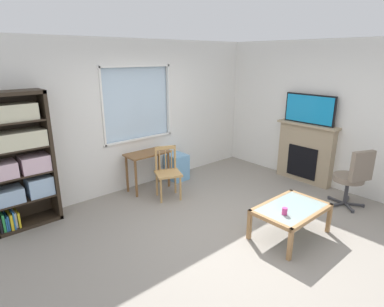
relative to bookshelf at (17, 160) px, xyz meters
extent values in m
cube|color=gray|center=(2.10, -1.99, -1.01)|extent=(6.25, 5.47, 0.02)
cube|color=silver|center=(2.10, 0.24, -0.55)|extent=(5.25, 0.12, 0.89)
cube|color=silver|center=(2.10, 0.24, 1.46)|extent=(5.25, 0.12, 0.45)
cube|color=silver|center=(0.44, 0.24, 0.56)|extent=(1.94, 0.12, 1.34)
cube|color=silver|center=(3.75, 0.24, 0.56)|extent=(1.93, 0.12, 1.34)
cube|color=silver|center=(2.10, 0.25, 0.56)|extent=(1.38, 0.02, 1.34)
cube|color=white|center=(2.10, 0.18, -0.09)|extent=(1.44, 0.06, 0.03)
cube|color=white|center=(2.10, 0.18, 1.22)|extent=(1.44, 0.06, 0.03)
cube|color=white|center=(1.41, 0.18, 0.56)|extent=(0.03, 0.06, 1.34)
cube|color=white|center=(2.79, 0.18, 0.56)|extent=(0.03, 0.06, 1.34)
cube|color=silver|center=(4.78, -1.99, 0.34)|extent=(0.12, 4.67, 2.68)
cube|color=#2D2319|center=(0.43, -0.01, -0.02)|extent=(0.05, 0.38, 1.95)
cube|color=#2D2319|center=(0.00, -0.01, 0.92)|extent=(0.90, 0.38, 0.05)
cube|color=#2D2319|center=(0.00, -0.01, -0.97)|extent=(0.90, 0.38, 0.05)
cube|color=#2D2319|center=(0.00, 0.17, -0.02)|extent=(0.90, 0.02, 1.95)
cube|color=#2D2319|center=(0.00, -0.01, -0.59)|extent=(0.85, 0.36, 0.02)
cube|color=#2D2319|center=(0.00, -0.01, -0.21)|extent=(0.85, 0.36, 0.02)
cube|color=#2D2319|center=(0.00, -0.01, 0.17)|extent=(0.85, 0.36, 0.02)
cube|color=#2D2319|center=(0.00, -0.01, 0.55)|extent=(0.85, 0.36, 0.02)
cube|color=#9EBCDB|center=(-0.19, -0.02, -0.48)|extent=(0.37, 0.32, 0.21)
cube|color=#9EBCDB|center=(0.23, -0.02, -0.44)|extent=(0.34, 0.31, 0.28)
cube|color=beige|center=(-0.22, -0.02, -0.09)|extent=(0.38, 0.32, 0.22)
cube|color=beige|center=(0.21, -0.02, -0.08)|extent=(0.38, 0.32, 0.23)
cube|color=beige|center=(0.01, -0.02, 0.29)|extent=(0.77, 0.33, 0.23)
cube|color=beige|center=(0.01, -0.02, 0.67)|extent=(0.66, 0.27, 0.23)
cube|color=green|center=(-0.32, -0.03, -0.82)|extent=(0.03, 0.27, 0.26)
cube|color=#286BB2|center=(-0.29, -0.03, -0.85)|extent=(0.02, 0.27, 0.20)
cube|color=#286BB2|center=(-0.27, -0.03, -0.84)|extent=(0.02, 0.27, 0.22)
cube|color=yellow|center=(-0.23, -0.03, -0.83)|extent=(0.03, 0.30, 0.23)
cube|color=#286BB2|center=(-0.20, -0.03, -0.82)|extent=(0.02, 0.29, 0.26)
cube|color=white|center=(-0.17, -0.03, -0.83)|extent=(0.03, 0.22, 0.23)
cube|color=yellow|center=(-0.13, -0.03, -0.83)|extent=(0.03, 0.27, 0.22)
cube|color=brown|center=(2.07, -0.11, -0.30)|extent=(0.81, 0.41, 0.03)
cylinder|color=brown|center=(1.72, -0.26, -0.66)|extent=(0.04, 0.04, 0.68)
cylinder|color=brown|center=(2.43, -0.26, -0.66)|extent=(0.04, 0.04, 0.68)
cylinder|color=brown|center=(1.72, 0.05, -0.66)|extent=(0.04, 0.04, 0.68)
cylinder|color=brown|center=(2.43, 0.05, -0.66)|extent=(0.04, 0.04, 0.68)
cube|color=tan|center=(2.12, -0.66, -0.55)|extent=(0.54, 0.53, 0.04)
cylinder|color=tan|center=(1.90, -0.74, -0.78)|extent=(0.04, 0.04, 0.43)
cylinder|color=tan|center=(2.22, -0.87, -0.78)|extent=(0.04, 0.04, 0.43)
cylinder|color=tan|center=(2.02, -0.44, -0.78)|extent=(0.04, 0.04, 0.43)
cylinder|color=tan|center=(2.34, -0.57, -0.78)|extent=(0.04, 0.04, 0.43)
cylinder|color=tan|center=(2.02, -0.44, -0.32)|extent=(0.04, 0.04, 0.45)
cylinder|color=tan|center=(2.34, -0.57, -0.32)|extent=(0.04, 0.04, 0.45)
cube|color=tan|center=(2.18, -0.51, -0.13)|extent=(0.35, 0.17, 0.06)
cylinder|color=tan|center=(2.09, -0.47, -0.35)|extent=(0.02, 0.02, 0.35)
cylinder|color=tan|center=(2.18, -0.51, -0.35)|extent=(0.02, 0.02, 0.35)
cylinder|color=tan|center=(2.28, -0.55, -0.35)|extent=(0.02, 0.02, 0.35)
cube|color=#72ADDB|center=(2.78, -0.06, -0.74)|extent=(0.35, 0.40, 0.52)
cube|color=tan|center=(4.63, -1.77, -0.44)|extent=(0.18, 1.09, 1.12)
cube|color=black|center=(4.53, -1.77, -0.59)|extent=(0.03, 0.60, 0.61)
cube|color=tan|center=(4.61, -1.77, 0.14)|extent=(0.26, 1.19, 0.04)
cube|color=black|center=(4.61, -1.77, 0.44)|extent=(0.05, 0.98, 0.55)
cube|color=#198CCC|center=(4.58, -1.77, 0.44)|extent=(0.01, 0.93, 0.50)
cylinder|color=#7A6B5B|center=(4.17, -2.82, -0.52)|extent=(0.48, 0.48, 0.09)
cube|color=#7A6B5B|center=(4.08, -3.02, -0.24)|extent=(0.40, 0.23, 0.48)
cylinder|color=#38383D|center=(4.17, -2.82, -0.76)|extent=(0.06, 0.06, 0.42)
cube|color=#38383D|center=(4.04, -2.77, -0.97)|extent=(0.27, 0.14, 0.03)
cylinder|color=#38383D|center=(3.91, -2.71, -0.97)|extent=(0.05, 0.05, 0.05)
cube|color=#38383D|center=(4.08, -2.93, -0.97)|extent=(0.21, 0.24, 0.03)
cylinder|color=#38383D|center=(3.99, -3.03, -0.97)|extent=(0.05, 0.05, 0.05)
cube|color=#38383D|center=(4.24, -2.94, -0.97)|extent=(0.18, 0.26, 0.03)
cylinder|color=#38383D|center=(4.32, -3.06, -0.97)|extent=(0.05, 0.05, 0.05)
cube|color=#38383D|center=(4.30, -2.79, -0.97)|extent=(0.28, 0.10, 0.03)
cylinder|color=#38383D|center=(4.44, -2.75, -0.97)|extent=(0.05, 0.05, 0.05)
cube|color=#38383D|center=(4.18, -2.68, -0.97)|extent=(0.06, 0.28, 0.03)
cylinder|color=#38383D|center=(4.19, -2.54, -0.97)|extent=(0.05, 0.05, 0.05)
cube|color=#8C9E99|center=(2.65, -2.73, -0.58)|extent=(0.93, 0.57, 0.02)
cube|color=#A37547|center=(2.65, -3.04, -0.59)|extent=(1.03, 0.05, 0.05)
cube|color=#A37547|center=(2.65, -2.42, -0.59)|extent=(1.03, 0.05, 0.05)
cube|color=#A37547|center=(2.16, -2.73, -0.59)|extent=(0.05, 0.67, 0.05)
cube|color=#A37547|center=(3.14, -2.73, -0.59)|extent=(0.05, 0.67, 0.05)
cube|color=#A37547|center=(2.16, -3.04, -0.81)|extent=(0.05, 0.05, 0.38)
cube|color=#A37547|center=(3.14, -3.04, -0.81)|extent=(0.05, 0.05, 0.38)
cube|color=#A37547|center=(2.16, -2.42, -0.81)|extent=(0.05, 0.05, 0.38)
cube|color=#A37547|center=(3.14, -2.42, -0.81)|extent=(0.05, 0.05, 0.38)
cylinder|color=#DB3D84|center=(2.40, -2.78, -0.52)|extent=(0.07, 0.07, 0.09)
camera|label=1|loc=(-0.90, -4.75, 1.40)|focal=29.53mm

